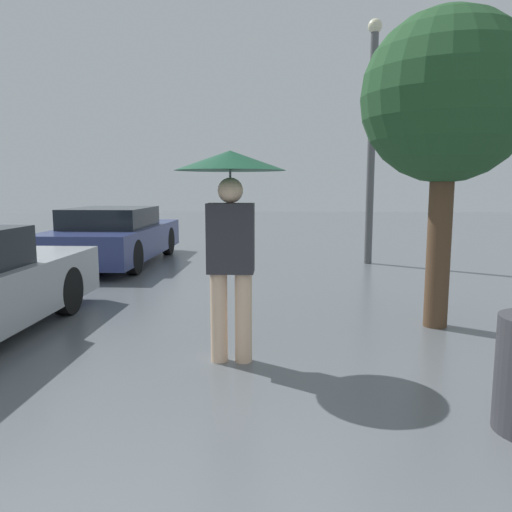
# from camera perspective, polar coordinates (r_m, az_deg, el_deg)

# --- Properties ---
(pedestrian) EXTENTS (0.97, 0.97, 1.89)m
(pedestrian) POSITION_cam_1_polar(r_m,az_deg,el_deg) (4.39, -2.94, 6.13)
(pedestrian) COLOR beige
(pedestrian) RESTS_ON ground_plane
(parked_car_farthest) EXTENTS (1.75, 4.33, 1.15)m
(parked_car_farthest) POSITION_cam_1_polar(r_m,az_deg,el_deg) (10.66, -15.86, 2.16)
(parked_car_farthest) COLOR navy
(parked_car_farthest) RESTS_ON ground_plane
(tree) EXTENTS (1.83, 1.83, 3.45)m
(tree) POSITION_cam_1_polar(r_m,az_deg,el_deg) (5.96, 20.92, 16.29)
(tree) COLOR brown
(tree) RESTS_ON ground_plane
(street_lamp) EXTENTS (0.28, 0.28, 4.80)m
(street_lamp) POSITION_cam_1_polar(r_m,az_deg,el_deg) (10.50, 13.10, 13.76)
(street_lamp) COLOR #515456
(street_lamp) RESTS_ON ground_plane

